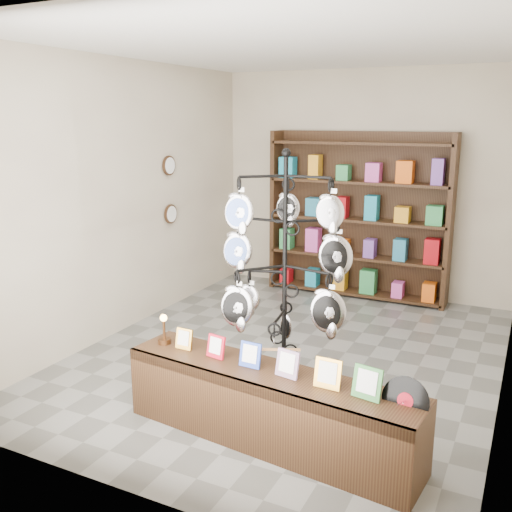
# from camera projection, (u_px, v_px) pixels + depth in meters

# --- Properties ---
(ground) EXTENTS (5.00, 5.00, 0.00)m
(ground) POSITION_uv_depth(u_px,v_px,m) (289.00, 355.00, 5.86)
(ground) COLOR slate
(ground) RESTS_ON ground
(room_envelope) EXTENTS (5.00, 5.00, 5.00)m
(room_envelope) POSITION_uv_depth(u_px,v_px,m) (292.00, 174.00, 5.42)
(room_envelope) COLOR beige
(room_envelope) RESTS_ON ground
(display_tree) EXTENTS (1.14, 1.14, 2.15)m
(display_tree) POSITION_uv_depth(u_px,v_px,m) (285.00, 266.00, 4.44)
(display_tree) COLOR black
(display_tree) RESTS_ON ground
(front_shelf) EXTENTS (2.35, 0.72, 0.82)m
(front_shelf) POSITION_uv_depth(u_px,v_px,m) (268.00, 407.00, 4.22)
(front_shelf) COLOR black
(front_shelf) RESTS_ON ground
(back_shelving) EXTENTS (2.42, 0.36, 2.20)m
(back_shelving) POSITION_uv_depth(u_px,v_px,m) (358.00, 221.00, 7.61)
(back_shelving) COLOR black
(back_shelving) RESTS_ON ground
(wall_clocks) EXTENTS (0.03, 0.24, 0.84)m
(wall_clocks) POSITION_uv_depth(u_px,v_px,m) (170.00, 190.00, 7.05)
(wall_clocks) COLOR black
(wall_clocks) RESTS_ON ground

